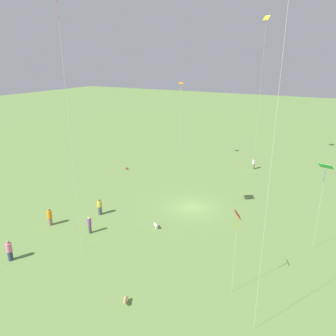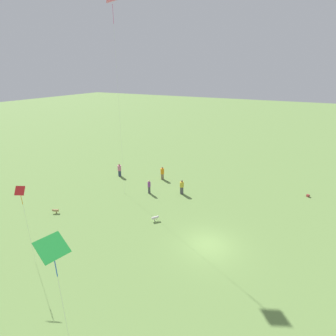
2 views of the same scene
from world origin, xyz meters
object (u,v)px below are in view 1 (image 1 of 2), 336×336
kite_3 (265,30)px  kite_0 (326,168)px  person_4 (100,207)px  kite_4 (237,218)px  kite_2 (57,4)px  picnic_bag_0 (127,169)px  dog_0 (125,300)px  person_2 (50,217)px  person_3 (254,164)px  kite_5 (181,89)px  person_1 (90,225)px  dog_1 (156,225)px  person_6 (9,251)px

kite_3 → kite_0: bearing=4.1°
person_4 → kite_0: size_ratio=0.22×
kite_4 → kite_3: bearing=31.5°
kite_2 → picnic_bag_0: (-19.38, -9.10, -18.86)m
person_4 → dog_0: bearing=-20.0°
kite_0 → person_2: bearing=76.8°
person_3 → kite_4: bearing=-155.2°
kite_4 → kite_5: kite_5 is taller
kite_3 → kite_4: (29.85, 6.31, -13.40)m
person_1 → kite_4: (1.45, 14.24, 4.91)m
kite_4 → picnic_bag_0: (-18.19, -22.01, -5.62)m
kite_5 → dog_0: 33.40m
kite_4 → kite_0: bearing=-6.9°
kite_3 → dog_1: size_ratio=31.00×
kite_4 → dog_1: bearing=80.5°
kite_0 → kite_3: (-21.07, -10.69, 11.90)m
person_1 → person_3: (-25.83, 8.51, -0.03)m
person_1 → person_2: person_2 is taller
person_3 → person_6: bearing=173.8°
person_4 → dog_1: bearing=25.6°
kite_3 → dog_1: 31.17m
person_4 → kite_4: size_ratio=0.28×
person_1 → person_4: 3.85m
person_1 → dog_0: (6.08, 8.42, -0.54)m
kite_3 → person_3: bearing=-9.9°
person_1 → kite_0: bearing=-83.8°
dog_0 → picnic_bag_0: size_ratio=1.70×
person_2 → kite_5: bearing=-66.6°
person_1 → dog_1: size_ratio=2.48×
person_3 → kite_0: size_ratio=0.21×
kite_0 → person_4: bearing=68.5°
person_6 → kite_0: size_ratio=0.23×
dog_0 → person_3: bearing=-117.9°
kite_3 → picnic_bag_0: (11.66, -15.70, -19.02)m
kite_3 → person_1: bearing=-38.3°
kite_0 → kite_4: (8.78, -4.37, -1.50)m
person_4 → picnic_bag_0: (-13.28, -6.09, -0.71)m
person_2 → picnic_bag_0: 17.75m
kite_3 → picnic_bag_0: kite_3 is taller
person_4 → kite_5: bearing=115.5°
person_2 → person_3: (-26.52, 12.98, -0.05)m
person_6 → kite_5: bearing=-102.6°
person_1 → picnic_bag_0: size_ratio=4.30×
kite_2 → dog_1: 20.03m
kite_0 → kite_5: 26.88m
person_2 → dog_1: bearing=-126.8°
person_3 → kite_2: kite_2 is taller
kite_4 → kite_5: size_ratio=0.52×
dog_0 → kite_2: bearing=-53.6°
picnic_bag_0 → kite_5: bearing=142.0°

